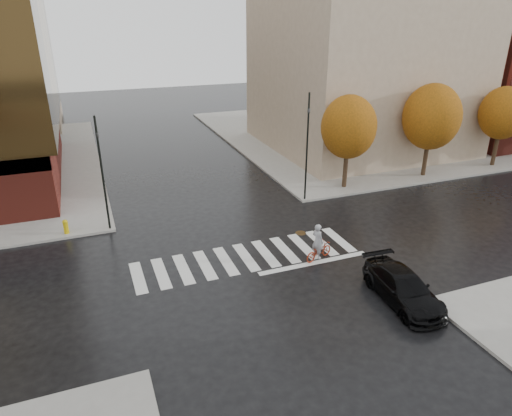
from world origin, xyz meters
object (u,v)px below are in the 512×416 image
Objects in this scene: traffic_light_nw at (102,168)px; fire_hydrant at (66,226)px; sedan at (403,288)px; traffic_light_ne at (307,141)px; cyclist at (318,247)px.

fire_hydrant is (-2.34, 0.20, -3.19)m from traffic_light_nw.
sedan is 0.66× the size of traffic_light_ne.
traffic_light_ne is 8.36× the size of fire_hydrant.
traffic_light_ne reaches higher than fire_hydrant.
traffic_light_ne is at bearing -0.77° from fire_hydrant.
traffic_light_nw is at bearing 137.43° from sedan.
traffic_light_nw is at bearing 34.03° from cyclist.
traffic_light_nw reaches higher than fire_hydrant.
traffic_light_ne is at bearing -40.77° from cyclist.
fire_hydrant is at bearing 39.08° from cyclist.
fire_hydrant is at bearing -9.04° from traffic_light_ne.
sedan is at bearing -41.47° from fire_hydrant.
sedan reaches higher than fire_hydrant.
traffic_light_ne reaches higher than cyclist.
sedan is 16.74m from traffic_light_nw.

